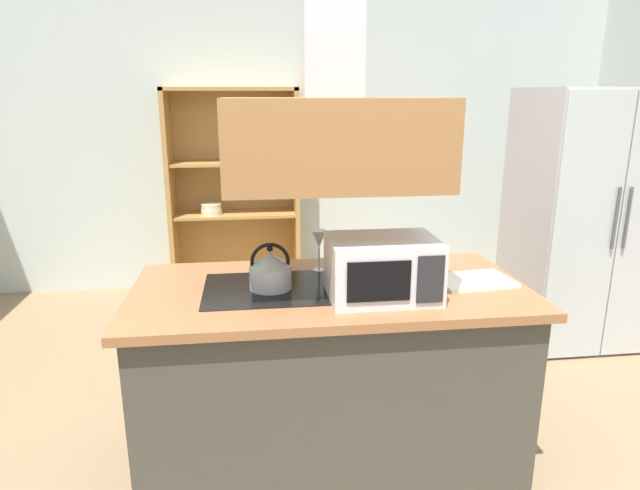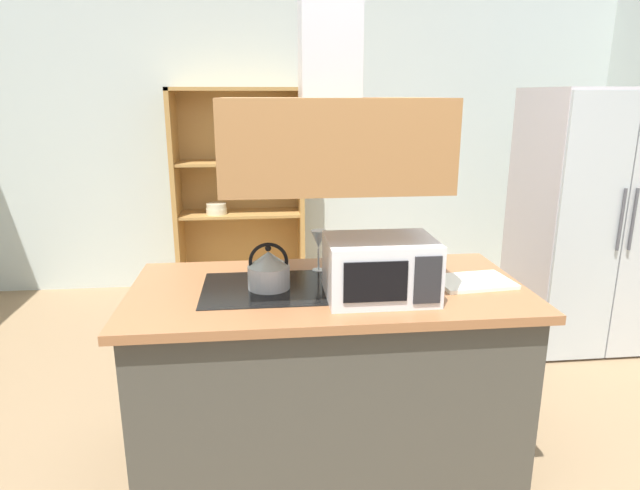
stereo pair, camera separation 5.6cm
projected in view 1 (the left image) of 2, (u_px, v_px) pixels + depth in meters
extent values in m
cube|color=silver|center=(289.00, 140.00, 5.01)|extent=(6.00, 0.12, 2.70)
cube|color=#434037|center=(329.00, 379.00, 2.62)|extent=(1.71, 0.81, 0.86)
cube|color=#99623B|center=(330.00, 290.00, 2.50)|extent=(1.79, 0.89, 0.04)
cube|color=black|center=(271.00, 288.00, 2.47)|extent=(0.60, 0.48, 0.00)
cube|color=#9E6A3B|center=(330.00, 141.00, 2.33)|extent=(0.90, 0.70, 0.36)
cube|color=#BCB3B5|center=(583.00, 218.00, 3.89)|extent=(0.90, 0.72, 1.79)
cube|color=#B7BFC1|center=(584.00, 232.00, 3.50)|extent=(0.44, 0.03, 1.75)
cylinder|color=#4C4C51|center=(616.00, 218.00, 3.48)|extent=(0.02, 0.02, 0.40)
cylinder|color=#4C4C51|center=(628.00, 218.00, 3.48)|extent=(0.02, 0.02, 0.40)
cube|color=#B48343|center=(171.00, 195.00, 4.75)|extent=(0.04, 0.40, 1.81)
cube|color=#B48343|center=(296.00, 192.00, 4.88)|extent=(0.04, 0.40, 1.81)
cube|color=#B48343|center=(230.00, 89.00, 4.58)|extent=(1.13, 0.40, 0.03)
cube|color=#B48343|center=(238.00, 286.00, 5.04)|extent=(1.13, 0.40, 0.08)
cube|color=#B48343|center=(235.00, 190.00, 5.00)|extent=(1.13, 0.02, 1.81)
cube|color=#B48343|center=(235.00, 214.00, 4.86)|extent=(1.05, 0.36, 0.02)
cube|color=#B48343|center=(233.00, 163.00, 4.74)|extent=(1.05, 0.36, 0.02)
cylinder|color=beige|center=(212.00, 212.00, 4.78)|extent=(0.18, 0.18, 0.05)
cylinder|color=beige|center=(211.00, 207.00, 4.77)|extent=(0.17, 0.17, 0.05)
cylinder|color=silver|center=(249.00, 155.00, 4.70)|extent=(0.01, 0.01, 0.12)
cone|color=silver|center=(248.00, 143.00, 4.67)|extent=(0.07, 0.07, 0.08)
cylinder|color=silver|center=(270.00, 155.00, 4.72)|extent=(0.01, 0.01, 0.12)
cone|color=silver|center=(269.00, 143.00, 4.70)|extent=(0.07, 0.07, 0.08)
cylinder|color=silver|center=(271.00, 277.00, 2.45)|extent=(0.19, 0.19, 0.10)
cone|color=#AEC1BE|center=(270.00, 259.00, 2.43)|extent=(0.18, 0.18, 0.07)
sphere|color=black|center=(270.00, 249.00, 2.42)|extent=(0.03, 0.03, 0.03)
torus|color=black|center=(270.00, 262.00, 2.43)|extent=(0.18, 0.02, 0.18)
cube|color=white|center=(474.00, 281.00, 2.55)|extent=(0.36, 0.27, 0.02)
cube|color=silver|center=(382.00, 268.00, 2.34)|extent=(0.46, 0.34, 0.26)
cube|color=black|center=(379.00, 282.00, 2.17)|extent=(0.26, 0.01, 0.17)
cube|color=#262628|center=(431.00, 279.00, 2.19)|extent=(0.11, 0.01, 0.20)
cylinder|color=silver|center=(319.00, 270.00, 2.72)|extent=(0.06, 0.06, 0.01)
cylinder|color=silver|center=(319.00, 259.00, 2.70)|extent=(0.01, 0.01, 0.11)
cone|color=silver|center=(319.00, 239.00, 2.68)|extent=(0.08, 0.08, 0.09)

